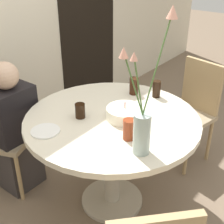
# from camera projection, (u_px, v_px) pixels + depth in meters

# --- Properties ---
(ground_plane) EXTENTS (16.00, 16.00, 0.00)m
(ground_plane) POSITION_uv_depth(u_px,v_px,m) (112.00, 201.00, 2.50)
(ground_plane) COLOR #7A6651
(doorway_panel) EXTENTS (0.90, 0.01, 2.05)m
(doorway_panel) POSITION_uv_depth(u_px,v_px,m) (89.00, 23.00, 3.52)
(doorway_panel) COLOR black
(doorway_panel) RESTS_ON ground_plane
(dining_table) EXTENTS (1.21, 1.21, 0.77)m
(dining_table) POSITION_uv_depth(u_px,v_px,m) (112.00, 134.00, 2.20)
(dining_table) COLOR beige
(dining_table) RESTS_ON ground_plane
(chair_right_flank) EXTENTS (0.48, 0.48, 0.93)m
(chair_right_flank) POSITION_uv_depth(u_px,v_px,m) (192.00, 106.00, 2.79)
(chair_right_flank) COLOR #9E896B
(chair_right_flank) RESTS_ON ground_plane
(birthday_cake) EXTENTS (0.25, 0.25, 0.12)m
(birthday_cake) POSITION_uv_depth(u_px,v_px,m) (125.00, 113.00, 2.10)
(birthday_cake) COLOR white
(birthday_cake) RESTS_ON dining_table
(flower_vase) EXTENTS (0.30, 0.19, 0.79)m
(flower_vase) POSITION_uv_depth(u_px,v_px,m) (143.00, 118.00, 1.68)
(flower_vase) COLOR #9EB2AD
(flower_vase) RESTS_ON dining_table
(side_plate) EXTENTS (0.19, 0.19, 0.01)m
(side_plate) POSITION_uv_depth(u_px,v_px,m) (45.00, 131.00, 1.97)
(side_plate) COLOR white
(side_plate) RESTS_ON dining_table
(drink_glass_0) EXTENTS (0.06, 0.06, 0.13)m
(drink_glass_0) POSITION_uv_depth(u_px,v_px,m) (157.00, 89.00, 2.39)
(drink_glass_0) COLOR black
(drink_glass_0) RESTS_ON dining_table
(drink_glass_1) EXTENTS (0.07, 0.07, 0.10)m
(drink_glass_1) POSITION_uv_depth(u_px,v_px,m) (80.00, 111.00, 2.11)
(drink_glass_1) COLOR black
(drink_glass_1) RESTS_ON dining_table
(drink_glass_2) EXTENTS (0.07, 0.07, 0.13)m
(drink_glass_2) POSITION_uv_depth(u_px,v_px,m) (134.00, 86.00, 2.43)
(drink_glass_2) COLOR #33190C
(drink_glass_2) RESTS_ON dining_table
(drink_glass_3) EXTENTS (0.07, 0.07, 0.13)m
(drink_glass_3) POSITION_uv_depth(u_px,v_px,m) (129.00, 129.00, 1.87)
(drink_glass_3) COLOR maroon
(drink_glass_3) RESTS_ON dining_table
(person_guest) EXTENTS (0.34, 0.24, 1.09)m
(person_guest) POSITION_uv_depth(u_px,v_px,m) (15.00, 133.00, 2.44)
(person_guest) COLOR #383333
(person_guest) RESTS_ON ground_plane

